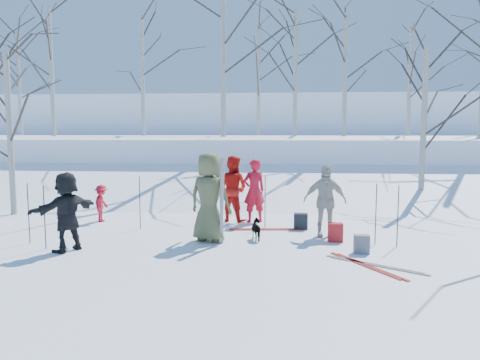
# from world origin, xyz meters

# --- Properties ---
(ground) EXTENTS (120.00, 120.00, 0.00)m
(ground) POSITION_xyz_m (0.00, 0.00, 0.00)
(ground) COLOR white
(ground) RESTS_ON ground
(snow_ramp) EXTENTS (70.00, 9.49, 4.12)m
(snow_ramp) POSITION_xyz_m (0.00, 7.00, 0.15)
(snow_ramp) COLOR white
(snow_ramp) RESTS_ON ground
(snow_plateau) EXTENTS (70.00, 18.00, 2.20)m
(snow_plateau) POSITION_xyz_m (0.00, 17.00, 1.00)
(snow_plateau) COLOR white
(snow_plateau) RESTS_ON ground
(far_hill) EXTENTS (90.00, 30.00, 6.00)m
(far_hill) POSITION_xyz_m (0.00, 38.00, 2.00)
(far_hill) COLOR white
(far_hill) RESTS_ON ground
(skier_olive_center) EXTENTS (1.13, 0.92, 2.00)m
(skier_olive_center) POSITION_xyz_m (-0.61, 0.64, 1.00)
(skier_olive_center) COLOR #4D5130
(skier_olive_center) RESTS_ON ground
(skier_red_north) EXTENTS (0.74, 0.64, 1.71)m
(skier_red_north) POSITION_xyz_m (0.26, 2.92, 0.86)
(skier_red_north) COLOR red
(skier_red_north) RESTS_ON ground
(skier_redor_behind) EXTENTS (1.08, 0.99, 1.79)m
(skier_redor_behind) POSITION_xyz_m (-0.34, 3.00, 0.90)
(skier_redor_behind) COLOR red
(skier_redor_behind) RESTS_ON ground
(skier_red_seated) EXTENTS (0.38, 0.66, 1.01)m
(skier_red_seated) POSITION_xyz_m (-3.88, 2.61, 0.51)
(skier_red_seated) COLOR red
(skier_red_seated) RESTS_ON ground
(skier_cream_east) EXTENTS (1.00, 0.43, 1.69)m
(skier_cream_east) POSITION_xyz_m (2.00, 1.34, 0.85)
(skier_cream_east) COLOR beige
(skier_cream_east) RESTS_ON ground
(skier_grey_west) EXTENTS (1.19, 1.56, 1.65)m
(skier_grey_west) POSITION_xyz_m (-3.41, -0.43, 0.82)
(skier_grey_west) COLOR black
(skier_grey_west) RESTS_ON ground
(dog) EXTENTS (0.44, 0.62, 0.48)m
(dog) POSITION_xyz_m (0.46, 0.86, 0.24)
(dog) COLOR black
(dog) RESTS_ON ground
(upright_ski_left) EXTENTS (0.09, 0.16, 1.90)m
(upright_ski_left) POSITION_xyz_m (-0.31, 0.42, 0.95)
(upright_ski_left) COLOR silver
(upright_ski_left) RESTS_ON ground
(upright_ski_right) EXTENTS (0.15, 0.23, 1.89)m
(upright_ski_right) POSITION_xyz_m (-0.29, 0.38, 0.95)
(upright_ski_right) COLOR silver
(upright_ski_right) RESTS_ON ground
(ski_pair_a) EXTENTS (1.88, 2.08, 0.02)m
(ski_pair_a) POSITION_xyz_m (2.56, -1.02, 0.01)
(ski_pair_a) COLOR maroon
(ski_pair_a) RESTS_ON ground
(ski_pair_b) EXTENTS (1.95, 2.08, 0.02)m
(ski_pair_b) POSITION_xyz_m (2.73, -0.96, 0.01)
(ski_pair_b) COLOR silver
(ski_pair_b) RESTS_ON ground
(ski_pair_d) EXTENTS (0.57, 1.94, 0.02)m
(ski_pair_d) POSITION_xyz_m (0.64, 1.96, 0.01)
(ski_pair_d) COLOR maroon
(ski_pair_d) RESTS_ON ground
(ski_pole_a) EXTENTS (0.02, 0.02, 1.34)m
(ski_pole_a) POSITION_xyz_m (-3.94, -0.35, 0.67)
(ski_pole_a) COLOR black
(ski_pole_a) RESTS_ON ground
(ski_pole_b) EXTENTS (0.02, 0.02, 1.34)m
(ski_pole_b) POSITION_xyz_m (0.58, 2.25, 0.67)
(ski_pole_b) COLOR black
(ski_pole_b) RESTS_ON ground
(ski_pole_c) EXTENTS (0.02, 0.02, 1.34)m
(ski_pole_c) POSITION_xyz_m (-4.54, 0.09, 0.67)
(ski_pole_c) COLOR black
(ski_pole_c) RESTS_ON ground
(ski_pole_d) EXTENTS (0.02, 0.02, 1.34)m
(ski_pole_d) POSITION_xyz_m (-2.56, 1.79, 0.67)
(ski_pole_d) COLOR black
(ski_pole_d) RESTS_ON ground
(ski_pole_e) EXTENTS (0.02, 0.02, 1.34)m
(ski_pole_e) POSITION_xyz_m (3.47, 0.50, 0.67)
(ski_pole_e) COLOR black
(ski_pole_e) RESTS_ON ground
(ski_pole_f) EXTENTS (0.02, 0.02, 1.34)m
(ski_pole_f) POSITION_xyz_m (3.04, 0.67, 0.67)
(ski_pole_f) COLOR black
(ski_pole_f) RESTS_ON ground
(backpack_red) EXTENTS (0.32, 0.22, 0.42)m
(backpack_red) POSITION_xyz_m (2.21, 0.85, 0.21)
(backpack_red) COLOR #AB1A1D
(backpack_red) RESTS_ON ground
(backpack_grey) EXTENTS (0.30, 0.20, 0.38)m
(backpack_grey) POSITION_xyz_m (2.62, -0.12, 0.19)
(backpack_grey) COLOR #5B5E63
(backpack_grey) RESTS_ON ground
(backpack_dark) EXTENTS (0.34, 0.24, 0.40)m
(backpack_dark) POSITION_xyz_m (1.48, 2.11, 0.20)
(backpack_dark) COLOR black
(backpack_dark) RESTS_ON ground
(birch_plateau_a) EXTENTS (4.05, 4.05, 4.93)m
(birch_plateau_a) POSITION_xyz_m (6.80, 12.72, 4.66)
(birch_plateau_a) COLOR silver
(birch_plateau_a) RESTS_ON snow_plateau
(birch_plateau_b) EXTENTS (5.65, 5.65, 7.21)m
(birch_plateau_b) POSITION_xyz_m (-1.39, 9.47, 5.81)
(birch_plateau_b) COLOR silver
(birch_plateau_b) RESTS_ON snow_plateau
(birch_plateau_c) EXTENTS (4.49, 4.49, 5.56)m
(birch_plateau_c) POSITION_xyz_m (1.56, 11.47, 4.98)
(birch_plateau_c) COLOR silver
(birch_plateau_c) RESTS_ON snow_plateau
(birch_plateau_e) EXTENTS (4.47, 4.47, 5.53)m
(birch_plateau_e) POSITION_xyz_m (-9.06, 10.41, 4.97)
(birch_plateau_e) COLOR silver
(birch_plateau_e) RESTS_ON snow_plateau
(birch_plateau_f) EXTENTS (4.19, 4.19, 5.13)m
(birch_plateau_f) POSITION_xyz_m (3.64, 10.84, 4.77)
(birch_plateau_f) COLOR silver
(birch_plateau_f) RESTS_ON snow_plateau
(birch_plateau_h) EXTENTS (4.57, 4.57, 5.68)m
(birch_plateau_h) POSITION_xyz_m (-5.65, 12.58, 5.04)
(birch_plateau_h) COLOR silver
(birch_plateau_h) RESTS_ON snow_plateau
(birch_plateau_i) EXTENTS (4.38, 4.38, 5.40)m
(birch_plateau_i) POSITION_xyz_m (-12.67, 14.03, 4.90)
(birch_plateau_i) COLOR silver
(birch_plateau_i) RESTS_ON snow_plateau
(birch_plateau_j) EXTENTS (4.53, 4.53, 5.62)m
(birch_plateau_j) POSITION_xyz_m (-0.24, 15.20, 5.01)
(birch_plateau_j) COLOR silver
(birch_plateau_j) RESTS_ON snow_plateau
(birch_edge_a) EXTENTS (3.90, 3.90, 4.71)m
(birch_edge_a) POSITION_xyz_m (-6.92, 3.48, 2.36)
(birch_edge_a) COLOR silver
(birch_edge_a) RESTS_ON ground
(birch_edge_e) EXTENTS (4.18, 4.18, 5.11)m
(birch_edge_e) POSITION_xyz_m (5.52, 5.97, 2.56)
(birch_edge_e) COLOR silver
(birch_edge_e) RESTS_ON ground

